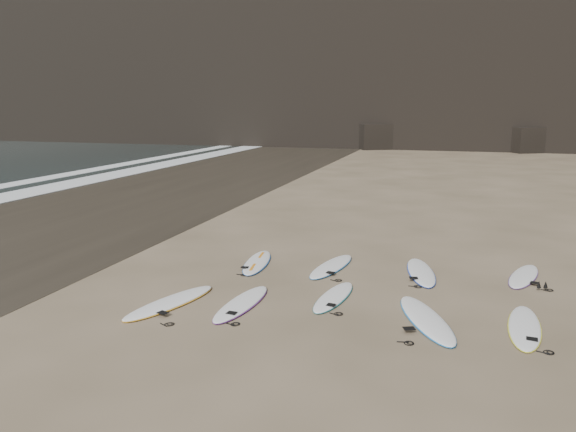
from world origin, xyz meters
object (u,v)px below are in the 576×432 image
object	(u,v)px
surfboard_4	(525,327)
surfboard_6	(332,266)
surfboard_1	(242,303)
surfboard_5	(257,262)
surfboard_8	(524,276)
surfboard_0	(170,302)
surfboard_7	(421,272)
surfboard_2	(334,296)
surfboard_3	(426,319)

from	to	relation	value
surfboard_4	surfboard_6	xyz separation A→B (m)	(-4.60, 3.07, 0.00)
surfboard_1	surfboard_5	size ratio (longest dim) A/B	1.00
surfboard_5	surfboard_8	bearing A→B (deg)	-2.26
surfboard_4	surfboard_6	bearing A→B (deg)	150.83
surfboard_0	surfboard_7	world-z (taller)	surfboard_0
surfboard_5	surfboard_1	bearing A→B (deg)	-84.68
surfboard_4	surfboard_8	bearing A→B (deg)	88.98
surfboard_0	surfboard_7	bearing A→B (deg)	53.57
surfboard_2	surfboard_8	world-z (taller)	surfboard_8
surfboard_4	surfboard_1	bearing A→B (deg)	-171.98
surfboard_8	surfboard_7	bearing A→B (deg)	-155.42
surfboard_2	surfboard_3	world-z (taller)	surfboard_3
surfboard_2	surfboard_3	size ratio (longest dim) A/B	0.82
surfboard_8	surfboard_0	bearing A→B (deg)	-135.03
surfboard_5	surfboard_7	xyz separation A→B (m)	(4.48, 0.36, 0.00)
surfboard_2	surfboard_5	world-z (taller)	surfboard_5
surfboard_2	surfboard_0	bearing A→B (deg)	-150.87
surfboard_1	surfboard_8	distance (m)	7.42
surfboard_0	surfboard_7	size ratio (longest dim) A/B	1.03
surfboard_0	surfboard_2	xyz separation A→B (m)	(3.44, 1.42, -0.01)
surfboard_2	surfboard_1	bearing A→B (deg)	-144.76
surfboard_3	surfboard_8	distance (m)	4.40
surfboard_0	surfboard_1	distance (m)	1.61
surfboard_0	surfboard_7	xyz separation A→B (m)	(5.25, 3.98, -0.00)
surfboard_5	surfboard_7	bearing A→B (deg)	-3.83
surfboard_2	surfboard_6	xyz separation A→B (m)	(-0.57, 2.40, 0.01)
surfboard_2	surfboard_8	distance (m)	5.29
surfboard_0	surfboard_8	size ratio (longest dim) A/B	1.14
surfboard_5	surfboard_8	distance (m)	7.09
surfboard_3	surfboard_6	world-z (taller)	surfboard_3
surfboard_4	surfboard_6	size ratio (longest dim) A/B	0.96
surfboard_1	surfboard_7	bearing A→B (deg)	47.94
surfboard_2	surfboard_6	bearing A→B (deg)	110.03
surfboard_2	surfboard_4	size ratio (longest dim) A/B	0.92
surfboard_0	surfboard_1	size ratio (longest dim) A/B	1.07
surfboard_2	surfboard_3	distance (m)	2.27
surfboard_5	surfboard_2	bearing A→B (deg)	-47.91
surfboard_7	surfboard_3	bearing A→B (deg)	-95.97
surfboard_0	surfboard_5	xyz separation A→B (m)	(0.77, 3.62, -0.00)
surfboard_4	surfboard_6	world-z (taller)	surfboard_6
surfboard_0	surfboard_4	xyz separation A→B (m)	(7.46, 0.75, -0.00)
surfboard_5	surfboard_6	distance (m)	2.10
surfboard_0	surfboard_3	size ratio (longest dim) A/B	0.97
surfboard_0	surfboard_7	distance (m)	6.59
surfboard_7	surfboard_4	bearing A→B (deg)	-66.77
surfboard_7	surfboard_8	world-z (taller)	surfboard_7
surfboard_4	surfboard_5	xyz separation A→B (m)	(-6.69, 2.87, 0.00)
surfboard_0	surfboard_6	distance (m)	4.78
surfboard_6	surfboard_2	bearing A→B (deg)	-66.66
surfboard_7	surfboard_8	xyz separation A→B (m)	(2.57, 0.40, -0.00)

